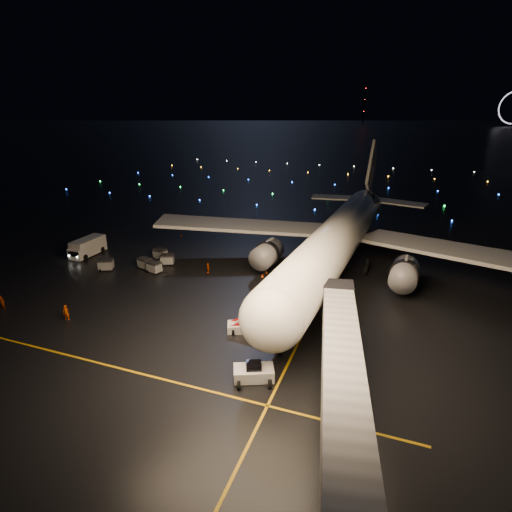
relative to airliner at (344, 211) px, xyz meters
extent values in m
plane|color=black|center=(-12.57, 274.48, -9.08)|extent=(2000.00, 2000.00, 0.00)
cube|color=#CA9209|center=(-0.57, -10.52, -9.07)|extent=(0.25, 80.00, 0.02)
cube|color=#CA9209|center=(-17.57, -35.52, -9.07)|extent=(60.00, 0.25, 0.02)
cube|color=silver|center=(-2.95, -32.53, -8.19)|extent=(4.21, 3.29, 1.78)
cube|color=silver|center=(-42.19, -10.11, -7.59)|extent=(2.65, 8.14, 2.99)
imported|color=#E34100|center=(-28.15, -29.67, -8.13)|extent=(0.82, 0.69, 1.91)
imported|color=#E34100|center=(-38.17, -30.21, -8.23)|extent=(0.91, 0.74, 1.71)
imported|color=#E34100|center=(-18.83, -10.38, -8.27)|extent=(0.93, 0.97, 1.63)
cone|color=#E44107|center=(-10.29, -9.08, -8.84)|extent=(0.55, 0.55, 0.48)
cone|color=#E44107|center=(-6.08, -1.16, -8.85)|extent=(0.54, 0.54, 0.48)
cone|color=#E44107|center=(-10.21, -7.47, -8.86)|extent=(0.47, 0.47, 0.45)
cone|color=#E44107|center=(-32.50, 4.93, -8.84)|extent=(0.49, 0.49, 0.49)
cylinder|color=black|center=(-72.57, 714.48, 22.92)|extent=(1.80, 1.80, 64.00)
cube|color=gray|center=(-26.72, -9.43, -8.22)|extent=(2.44, 2.11, 1.74)
cube|color=gray|center=(-29.21, -12.19, -8.22)|extent=(2.32, 1.88, 1.72)
cube|color=gray|center=(-26.79, -13.12, -8.20)|extent=(2.37, 1.91, 1.77)
cube|color=gray|center=(-29.21, -7.69, -8.20)|extent=(2.34, 1.86, 1.78)
cube|color=gray|center=(-34.54, -14.92, -8.17)|extent=(2.59, 2.26, 1.83)
camera|label=1|loc=(8.07, -61.86, 14.75)|focal=28.00mm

